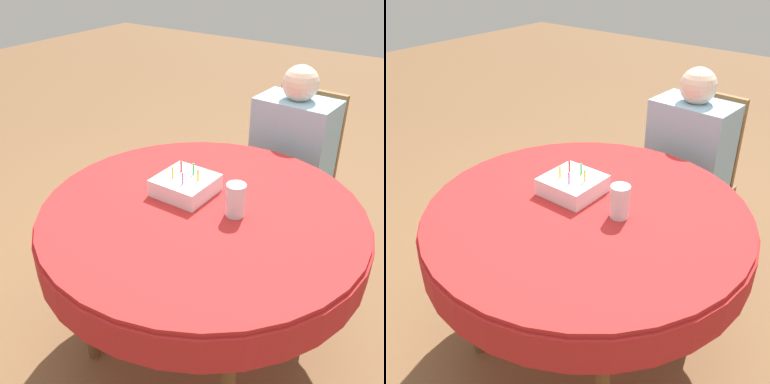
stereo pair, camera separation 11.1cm
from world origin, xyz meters
TOP-DOWN VIEW (x-y plane):
  - ground_plane at (0.00, 0.00)m, footprint 12.00×12.00m
  - dining_table at (0.00, 0.00)m, footprint 1.27×1.27m
  - chair at (-0.01, 0.96)m, footprint 0.43×0.43m
  - person at (-0.01, 0.86)m, footprint 0.41×0.35m
  - birthday_cake at (-0.12, 0.06)m, footprint 0.22×0.22m
  - drinking_glass at (0.13, 0.03)m, footprint 0.07×0.07m

SIDE VIEW (x-z plane):
  - ground_plane at x=0.00m, z-range 0.00..0.00m
  - chair at x=-0.01m, z-range 0.03..0.95m
  - dining_table at x=0.00m, z-range 0.28..1.01m
  - person at x=-0.01m, z-range 0.11..1.20m
  - birthday_cake at x=-0.12m, z-range 0.71..0.83m
  - drinking_glass at x=0.13m, z-range 0.73..0.86m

